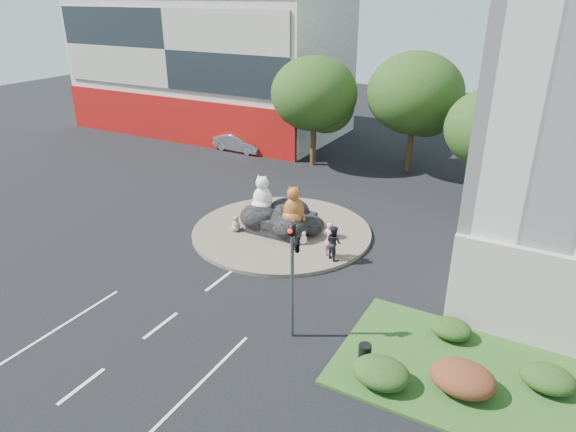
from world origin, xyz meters
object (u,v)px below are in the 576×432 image
object	(u,v)px
pedestrian_pink	(330,239)
parked_car	(239,143)
kitten_white	(303,237)
cat_white	(262,193)
pedestrian_dark	(334,243)
kitten_calico	(236,223)
cat_tabby	(294,204)
litter_bin	(365,353)

from	to	relation	value
pedestrian_pink	parked_car	distance (m)	20.28
kitten_white	parked_car	world-z (taller)	parked_car
cat_white	pedestrian_dark	xyz separation A→B (m)	(5.16, -1.71, -1.09)
pedestrian_dark	kitten_calico	bearing A→B (deg)	26.67
pedestrian_pink	kitten_calico	bearing A→B (deg)	-0.71
cat_tabby	kitten_white	bearing A→B (deg)	-56.72
litter_bin	pedestrian_dark	bearing A→B (deg)	122.77
cat_white	cat_tabby	xyz separation A→B (m)	(2.26, -0.52, -0.03)
cat_white	cat_tabby	world-z (taller)	cat_white
pedestrian_pink	pedestrian_dark	world-z (taller)	pedestrian_pink
pedestrian_dark	parked_car	bearing A→B (deg)	-12.92
kitten_calico	pedestrian_pink	bearing A→B (deg)	16.90
cat_white	litter_bin	distance (m)	12.52
parked_car	litter_bin	distance (m)	28.09
cat_tabby	kitten_calico	bearing A→B (deg)	165.65
pedestrian_dark	cat_white	bearing A→B (deg)	11.72
pedestrian_dark	litter_bin	size ratio (longest dim) A/B	2.55
kitten_white	pedestrian_dark	xyz separation A→B (m)	(2.07, -0.75, 0.52)
pedestrian_pink	kitten_white	bearing A→B (deg)	-17.52
pedestrian_dark	litter_bin	distance (m)	7.72
cat_tabby	pedestrian_dark	bearing A→B (deg)	-51.17
kitten_white	parked_car	size ratio (longest dim) A/B	0.16
pedestrian_pink	parked_car	size ratio (longest dim) A/B	0.41
kitten_calico	pedestrian_dark	bearing A→B (deg)	15.75
cat_white	pedestrian_dark	distance (m)	5.54
kitten_calico	kitten_white	bearing A→B (deg)	24.70
cat_white	pedestrian_pink	world-z (taller)	cat_white
cat_tabby	parked_car	size ratio (longest dim) A/B	0.47
kitten_calico	pedestrian_pink	size ratio (longest dim) A/B	0.50
pedestrian_dark	litter_bin	bearing A→B (deg)	152.82
pedestrian_pink	pedestrian_dark	xyz separation A→B (m)	(0.28, -0.13, -0.05)
pedestrian_pink	cat_tabby	bearing A→B (deg)	-20.43
kitten_calico	cat_white	bearing A→B (deg)	74.20
kitten_white	kitten_calico	bearing A→B (deg)	152.40
cat_white	cat_tabby	size ratio (longest dim) A/B	1.02
cat_tabby	parked_car	world-z (taller)	cat_tabby
kitten_calico	parked_car	size ratio (longest dim) A/B	0.21
pedestrian_pink	litter_bin	xyz separation A→B (m)	(4.44, -6.61, -0.66)
kitten_white	parked_car	bearing A→B (deg)	101.22
parked_car	litter_bin	xyz separation A→B (m)	(19.21, -20.49, -0.27)
kitten_white	pedestrian_pink	distance (m)	1.98
cat_white	pedestrian_pink	size ratio (longest dim) A/B	1.15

